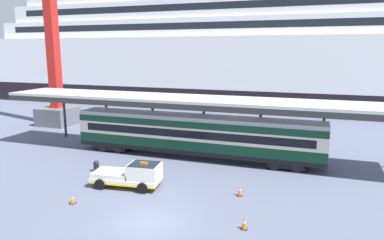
# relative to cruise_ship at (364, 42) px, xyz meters

# --- Properties ---
(ground_plane) EXTENTS (400.00, 400.00, 0.00)m
(ground_plane) POSITION_rel_cruise_ship_xyz_m (-16.24, -53.07, -11.59)
(ground_plane) COLOR slate
(cruise_ship) EXTENTS (147.73, 28.93, 35.28)m
(cruise_ship) POSITION_rel_cruise_ship_xyz_m (0.00, 0.00, 0.00)
(cruise_ship) COLOR black
(cruise_ship) RESTS_ON ground
(platform_canopy) EXTENTS (40.05, 5.45, 5.72)m
(platform_canopy) POSITION_rel_cruise_ship_xyz_m (-17.87, -39.36, -6.16)
(platform_canopy) COLOR #B2B2B2
(platform_canopy) RESTS_ON ground
(train_carriage) EXTENTS (23.76, 2.81, 4.11)m
(train_carriage) POSITION_rel_cruise_ship_xyz_m (-17.87, -39.81, -9.28)
(train_carriage) COLOR black
(train_carriage) RESTS_ON ground
(service_truck) EXTENTS (5.39, 2.70, 2.02)m
(service_truck) POSITION_rel_cruise_ship_xyz_m (-19.82, -48.38, -10.60)
(service_truck) COLOR silver
(service_truck) RESTS_ON ground
(traffic_cone_near) EXTENTS (0.36, 0.36, 0.66)m
(traffic_cone_near) POSITION_rel_cruise_ship_xyz_m (-22.21, -52.37, -11.27)
(traffic_cone_near) COLOR black
(traffic_cone_near) RESTS_ON ground
(traffic_cone_mid) EXTENTS (0.36, 0.36, 0.78)m
(traffic_cone_mid) POSITION_rel_cruise_ship_xyz_m (-11.88, -47.34, -11.21)
(traffic_cone_mid) COLOR black
(traffic_cone_mid) RESTS_ON ground
(traffic_cone_far) EXTENTS (0.36, 0.36, 0.75)m
(traffic_cone_far) POSITION_rel_cruise_ship_xyz_m (-10.65, -51.98, -11.23)
(traffic_cone_far) COLOR black
(traffic_cone_far) RESTS_ON ground
(quay_bollard) EXTENTS (0.48, 0.48, 0.96)m
(quay_bollard) POSITION_rel_cruise_ship_xyz_m (-24.44, -46.33, -11.08)
(quay_bollard) COLOR black
(quay_bollard) RESTS_ON ground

